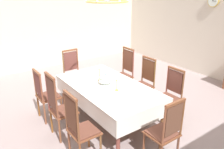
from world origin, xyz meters
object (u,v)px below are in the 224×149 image
(chandelier, at_px, (107,1))
(dining_table, at_px, (108,89))
(chair_south_b, at_px, (59,106))
(bowl_near_right, at_px, (111,73))
(chair_south_a, at_px, (45,94))
(chair_head_east, at_px, (165,131))
(chair_head_west, at_px, (73,72))
(chair_north_c, at_px, (170,94))
(candlestick_west, at_px, (99,74))
(bowl_near_left, at_px, (129,80))
(chair_south_c, at_px, (80,127))
(chair_north_b, at_px, (144,82))
(mounted_clock, at_px, (213,1))
(soup_tureen, at_px, (105,79))
(chair_north_a, at_px, (124,72))
(spoon_primary, at_px, (133,82))
(candlestick_east, at_px, (117,84))
(spoon_secondary, at_px, (109,71))

(chandelier, bearing_deg, dining_table, 90.22)
(chair_south_b, relative_size, bowl_near_right, 7.41)
(chair_south_a, xyz_separation_m, chair_head_east, (2.29, 1.01, 0.01))
(dining_table, xyz_separation_m, chair_head_east, (1.53, -0.00, -0.11))
(chair_head_west, relative_size, chair_head_east, 1.02)
(bowl_near_right, xyz_separation_m, chandelier, (0.51, -0.44, 1.57))
(chair_north_c, bearing_deg, bowl_near_right, 25.03)
(candlestick_west, xyz_separation_m, bowl_near_left, (0.37, 0.47, -0.13))
(bowl_near_left, bearing_deg, chair_south_c, -66.30)
(chair_north_b, relative_size, chair_south_c, 0.96)
(bowl_near_right, xyz_separation_m, mounted_clock, (0.13, 3.42, 1.43))
(chair_south_b, distance_m, chair_head_west, 1.81)
(soup_tureen, bearing_deg, chair_north_a, 123.70)
(dining_table, relative_size, chandelier, 2.97)
(spoon_primary, bearing_deg, soup_tureen, -104.36)
(dining_table, xyz_separation_m, chair_north_a, (-0.76, 1.02, -0.09))
(chair_north_a, relative_size, chandelier, 1.58)
(chair_south_a, bearing_deg, spoon_primary, 58.17)
(chair_north_b, relative_size, chandelier, 1.50)
(chandelier, bearing_deg, chair_head_east, 0.00)
(bowl_near_left, bearing_deg, spoon_primary, 13.40)
(chair_head_east, distance_m, candlestick_west, 1.86)
(chair_south_c, relative_size, chair_head_east, 1.06)
(chair_south_a, distance_m, candlestick_west, 1.16)
(bowl_near_right, bearing_deg, chair_north_b, 50.55)
(chair_north_b, xyz_separation_m, chandelier, (0.03, -1.01, 1.78))
(candlestick_west, bearing_deg, chair_north_c, 44.53)
(chair_north_a, relative_size, chair_south_c, 1.01)
(chair_south_a, bearing_deg, dining_table, 53.10)
(chair_south_a, relative_size, chair_head_east, 0.97)
(chair_north_b, bearing_deg, mounted_clock, -83.03)
(chair_head_west, xyz_separation_m, candlestick_east, (1.83, -0.00, 0.31))
(chair_head_east, xyz_separation_m, candlestick_east, (-1.23, 0.00, 0.32))
(dining_table, xyz_separation_m, candlestick_east, (0.30, -0.00, 0.21))
(candlestick_west, xyz_separation_m, spoon_secondary, (-0.32, 0.46, -0.14))
(chair_north_c, bearing_deg, spoon_primary, 43.07)
(candlestick_east, bearing_deg, chair_north_c, 67.29)
(chair_south_b, distance_m, chair_north_b, 2.03)
(chair_north_c, relative_size, chair_head_west, 0.97)
(chair_south_c, bearing_deg, chair_south_a, 179.75)
(candlestick_west, relative_size, bowl_near_right, 2.16)
(chair_north_c, relative_size, bowl_near_left, 7.58)
(bowl_near_left, relative_size, mounted_clock, 0.43)
(chair_head_west, distance_m, chandelier, 2.34)
(chair_north_a, bearing_deg, chair_south_b, 109.63)
(chair_head_west, height_order, chair_head_east, chair_head_west)
(chair_south_c, distance_m, spoon_primary, 1.62)
(chair_north_b, bearing_deg, chair_north_a, -0.29)
(chair_north_a, relative_size, spoon_secondary, 6.74)
(dining_table, relative_size, chair_north_c, 2.04)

